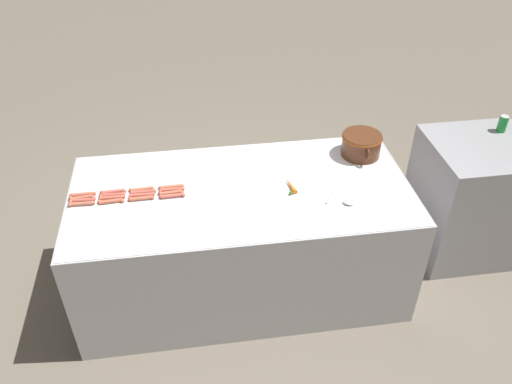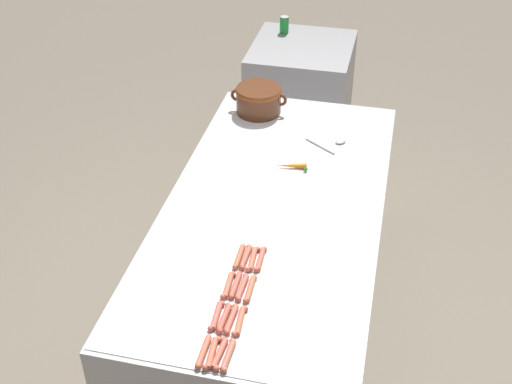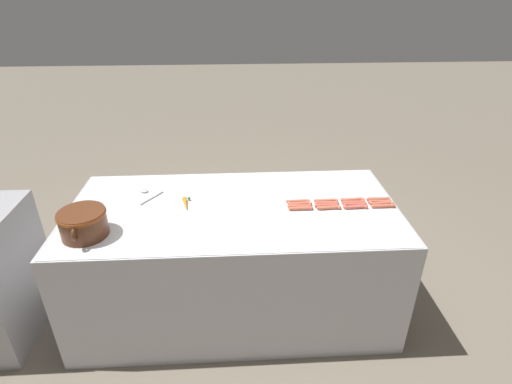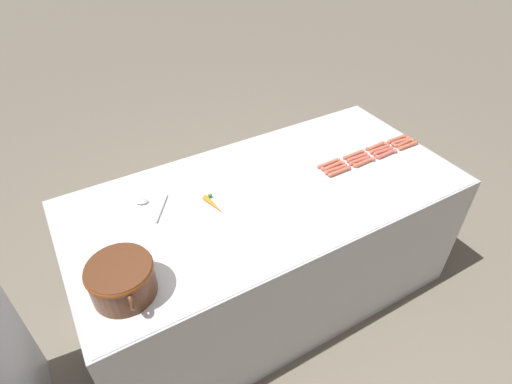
{
  "view_description": "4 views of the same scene",
  "coord_description": "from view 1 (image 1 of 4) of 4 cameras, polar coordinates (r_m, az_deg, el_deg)",
  "views": [
    {
      "loc": [
        2.71,
        -0.29,
        2.92
      ],
      "look_at": [
        0.07,
        0.09,
        0.9
      ],
      "focal_mm": 36.36,
      "sensor_mm": 36.0,
      "label": 1
    },
    {
      "loc": [
        0.51,
        -2.63,
        2.9
      ],
      "look_at": [
        -0.1,
        0.03,
        0.91
      ],
      "focal_mm": 46.41,
      "sensor_mm": 36.0,
      "label": 2
    },
    {
      "loc": [
        -2.35,
        -0.02,
        2.25
      ],
      "look_at": [
        -0.01,
        -0.15,
        0.99
      ],
      "focal_mm": 27.92,
      "sensor_mm": 36.0,
      "label": 3
    },
    {
      "loc": [
        -1.53,
        0.96,
        2.34
      ],
      "look_at": [
        0.02,
        0.07,
        0.88
      ],
      "focal_mm": 28.91,
      "sensor_mm": 36.0,
      "label": 4
    }
  ],
  "objects": [
    {
      "name": "hot_dog_3",
      "position": [
        3.44,
        -9.31,
        0.56
      ],
      "size": [
        0.03,
        0.17,
        0.03
      ],
      "color": "#C16147",
      "rests_on": "griddle_counter"
    },
    {
      "name": "hot_dog_8",
      "position": [
        3.46,
        -18.58,
        -0.88
      ],
      "size": [
        0.04,
        0.17,
        0.03
      ],
      "color": "#C9604C",
      "rests_on": "griddle_counter"
    },
    {
      "name": "hot_dog_13",
      "position": [
        3.4,
        -15.68,
        -0.99
      ],
      "size": [
        0.04,
        0.17,
        0.03
      ],
      "color": "#CE6448",
      "rests_on": "griddle_counter"
    },
    {
      "name": "hot_dog_0",
      "position": [
        3.51,
        -18.53,
        -0.26
      ],
      "size": [
        0.03,
        0.17,
        0.03
      ],
      "color": "#C96449",
      "rests_on": "griddle_counter"
    },
    {
      "name": "hot_dog_12",
      "position": [
        3.44,
        -18.65,
        -1.24
      ],
      "size": [
        0.03,
        0.17,
        0.03
      ],
      "color": "#BF6750",
      "rests_on": "griddle_counter"
    },
    {
      "name": "hot_dog_7",
      "position": [
        3.42,
        -9.26,
        0.27
      ],
      "size": [
        0.03,
        0.17,
        0.03
      ],
      "color": "#C55D48",
      "rests_on": "griddle_counter"
    },
    {
      "name": "hot_dog_2",
      "position": [
        3.46,
        -12.46,
        0.29
      ],
      "size": [
        0.03,
        0.17,
        0.03
      ],
      "color": "#C26548",
      "rests_on": "griddle_counter"
    },
    {
      "name": "hot_dog_1",
      "position": [
        3.48,
        -15.45,
        0.04
      ],
      "size": [
        0.03,
        0.17,
        0.03
      ],
      "color": "#CD5E50",
      "rests_on": "griddle_counter"
    },
    {
      "name": "soda_can",
      "position": [
        4.26,
        25.51,
        6.8
      ],
      "size": [
        0.07,
        0.07,
        0.13
      ],
      "color": "#1E8C38",
      "rests_on": "back_cabinet"
    },
    {
      "name": "griddle_counter",
      "position": [
        3.68,
        -1.54,
        -5.13
      ],
      "size": [
        1.09,
        2.25,
        0.88
      ],
      "color": "#BCBCC1",
      "rests_on": "ground_plane"
    },
    {
      "name": "bean_pot",
      "position": [
        3.76,
        11.52,
        5.26
      ],
      "size": [
        0.35,
        0.29,
        0.17
      ],
      "color": "#562D19",
      "rests_on": "griddle_counter"
    },
    {
      "name": "ground_plane",
      "position": [
        3.99,
        -1.44,
        -9.8
      ],
      "size": [
        20.0,
        20.0,
        0.0
      ],
      "primitive_type": "plane",
      "color": "#756B5B"
    },
    {
      "name": "hot_dog_15",
      "position": [
        3.36,
        -9.22,
        -0.42
      ],
      "size": [
        0.03,
        0.17,
        0.03
      ],
      "color": "#C05D4B",
      "rests_on": "griddle_counter"
    },
    {
      "name": "carrot",
      "position": [
        3.41,
        3.82,
        0.73
      ],
      "size": [
        0.18,
        0.06,
        0.03
      ],
      "color": "orange",
      "rests_on": "griddle_counter"
    },
    {
      "name": "hot_dog_6",
      "position": [
        3.43,
        -12.34,
        -0.0
      ],
      "size": [
        0.03,
        0.17,
        0.03
      ],
      "color": "#C15B4A",
      "rests_on": "griddle_counter"
    },
    {
      "name": "serving_spoon",
      "position": [
        3.34,
        9.51,
        -0.86
      ],
      "size": [
        0.24,
        0.19,
        0.02
      ],
      "color": "#B7B7BC",
      "rests_on": "griddle_counter"
    },
    {
      "name": "hot_dog_5",
      "position": [
        3.46,
        -15.57,
        -0.31
      ],
      "size": [
        0.03,
        0.17,
        0.03
      ],
      "color": "#C15A4A",
      "rests_on": "griddle_counter"
    },
    {
      "name": "hot_dog_4",
      "position": [
        3.49,
        -18.6,
        -0.59
      ],
      "size": [
        0.04,
        0.17,
        0.03
      ],
      "color": "#C0634B",
      "rests_on": "griddle_counter"
    },
    {
      "name": "back_cabinet",
      "position": [
        4.31,
        22.48,
        -0.61
      ],
      "size": [
        0.72,
        0.76,
        0.95
      ],
      "primitive_type": "cube",
      "color": "#A0A0A4",
      "rests_on": "ground_plane"
    },
    {
      "name": "hot_dog_10",
      "position": [
        3.41,
        -12.46,
        -0.33
      ],
      "size": [
        0.03,
        0.17,
        0.03
      ],
      "color": "#CA5D4D",
      "rests_on": "griddle_counter"
    },
    {
      "name": "hot_dog_9",
      "position": [
        3.43,
        -15.58,
        -0.6
      ],
      "size": [
        0.03,
        0.17,
        0.03
      ],
      "color": "#C65E4C",
      "rests_on": "griddle_counter"
    },
    {
      "name": "hot_dog_14",
      "position": [
        3.38,
        -12.52,
        -0.69
      ],
      "size": [
        0.03,
        0.17,
        0.03
      ],
      "color": "#BF6649",
      "rests_on": "griddle_counter"
    },
    {
      "name": "hot_dog_11",
      "position": [
        3.39,
        -9.34,
        -0.08
      ],
      "size": [
        0.04,
        0.17,
        0.03
      ],
      "color": "#C7654A",
      "rests_on": "griddle_counter"
    }
  ]
}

